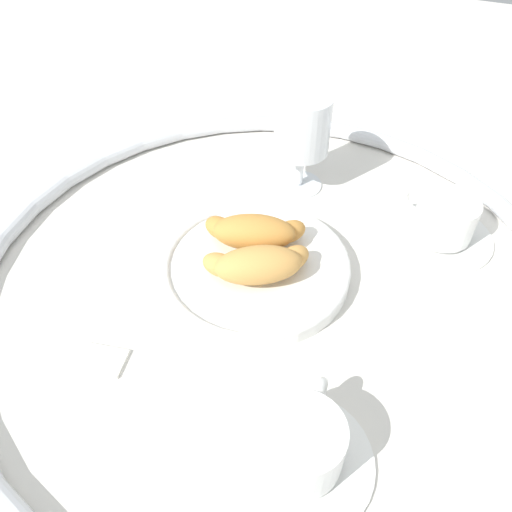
{
  "coord_description": "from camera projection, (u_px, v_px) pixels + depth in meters",
  "views": [
    {
      "loc": [
        0.14,
        -0.39,
        0.46
      ],
      "look_at": [
        -0.02,
        0.01,
        0.03
      ],
      "focal_mm": 35.82,
      "sensor_mm": 36.0,
      "label": 1
    }
  ],
  "objects": [
    {
      "name": "table_chrome_rim",
      "position": [
        268.0,
        274.0,
        0.61
      ],
      "size": [
        0.71,
        0.71,
        0.02
      ],
      "primitive_type": "torus",
      "color": "silver",
      "rests_on": "ground_plane"
    },
    {
      "name": "croissant_small",
      "position": [
        254.0,
        232.0,
        0.62
      ],
      "size": [
        0.13,
        0.09,
        0.04
      ],
      "color": "#CC893D",
      "rests_on": "pastry_plate"
    },
    {
      "name": "juice_glass_left",
      "position": [
        302.0,
        130.0,
        0.68
      ],
      "size": [
        0.08,
        0.08,
        0.14
      ],
      "color": "white",
      "rests_on": "ground_plane"
    },
    {
      "name": "pastry_plate",
      "position": [
        256.0,
        267.0,
        0.62
      ],
      "size": [
        0.23,
        0.23,
        0.02
      ],
      "color": "white",
      "rests_on": "ground_plane"
    },
    {
      "name": "coffee_cup_far",
      "position": [
        301.0,
        447.0,
        0.44
      ],
      "size": [
        0.14,
        0.14,
        0.06
      ],
      "color": "white",
      "rests_on": "ground_plane"
    },
    {
      "name": "croissant_large",
      "position": [
        258.0,
        264.0,
        0.58
      ],
      "size": [
        0.12,
        0.1,
        0.04
      ],
      "color": "#D6994C",
      "rests_on": "pastry_plate"
    },
    {
      "name": "ground_plane",
      "position": [
        268.0,
        281.0,
        0.61
      ],
      "size": [
        2.2,
        2.2,
        0.0
      ],
      "primitive_type": "plane",
      "color": "silver"
    },
    {
      "name": "sugar_packet",
      "position": [
        101.0,
        359.0,
        0.53
      ],
      "size": [
        0.05,
        0.04,
        0.01
      ],
      "primitive_type": "cube",
      "rotation": [
        0.0,
        0.0,
        0.16
      ],
      "color": "white",
      "rests_on": "ground_plane"
    },
    {
      "name": "coffee_cup_near",
      "position": [
        443.0,
        222.0,
        0.65
      ],
      "size": [
        0.14,
        0.14,
        0.06
      ],
      "color": "white",
      "rests_on": "ground_plane"
    }
  ]
}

